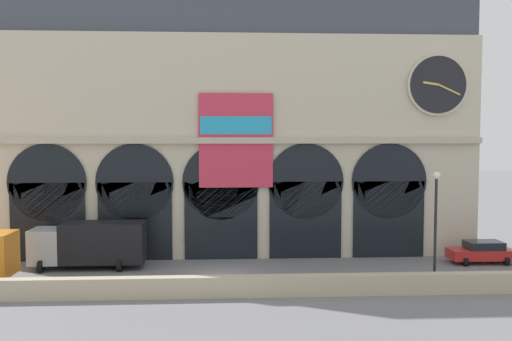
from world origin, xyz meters
TOP-DOWN VIEW (x-y plane):
  - ground_plane at (0.00, 0.00)m, footprint 200.00×200.00m
  - quay_parapet_wall at (0.00, -4.41)m, footprint 90.00×0.70m
  - station_building at (0.03, 7.11)m, footprint 38.09×4.63m
  - box_truck_midwest at (-8.80, 2.67)m, footprint 7.50×2.91m
  - car_east at (18.29, 2.72)m, footprint 4.40×2.22m
  - street_lamp_quayside at (12.48, -3.61)m, footprint 0.44×0.44m

SIDE VIEW (x-z plane):
  - ground_plane at x=0.00m, z-range 0.00..0.00m
  - quay_parapet_wall at x=0.00m, z-range 0.00..1.17m
  - car_east at x=18.29m, z-range 0.03..1.58m
  - box_truck_midwest at x=-8.80m, z-range 0.14..3.26m
  - street_lamp_quayside at x=12.48m, z-range 0.96..7.86m
  - station_building at x=0.03m, z-range -0.35..20.14m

